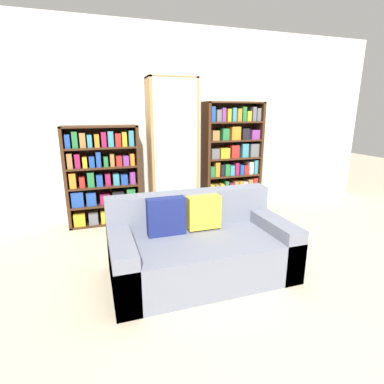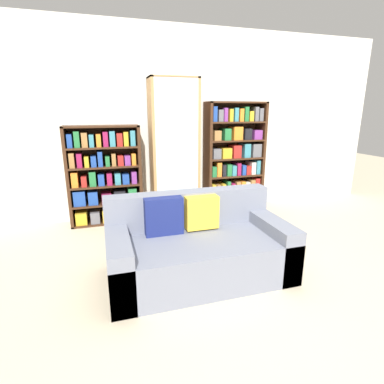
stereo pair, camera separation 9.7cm
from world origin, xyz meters
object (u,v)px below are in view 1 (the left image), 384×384
at_px(bookshelf_left, 103,178).
at_px(display_cabinet, 173,150).
at_px(wine_bottle, 232,217).
at_px(bookshelf_right, 232,159).
at_px(couch, 200,248).

height_order(bookshelf_left, display_cabinet, display_cabinet).
bearing_deg(display_cabinet, wine_bottle, -50.58).
relative_size(display_cabinet, wine_bottle, 5.27).
relative_size(bookshelf_right, wine_bottle, 4.44).
bearing_deg(couch, display_cabinet, 83.32).
bearing_deg(bookshelf_right, wine_bottle, -114.85).
height_order(couch, display_cabinet, display_cabinet).
bearing_deg(couch, bookshelf_left, 114.71).
xyz_separation_m(display_cabinet, wine_bottle, (0.61, -0.74, -0.83)).
height_order(display_cabinet, bookshelf_right, display_cabinet).
distance_m(couch, bookshelf_left, 1.93).
relative_size(display_cabinet, bookshelf_right, 1.19).
bearing_deg(wine_bottle, bookshelf_left, 154.67).
bearing_deg(display_cabinet, bookshelf_left, 179.05).
bearing_deg(bookshelf_right, couch, -123.99).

